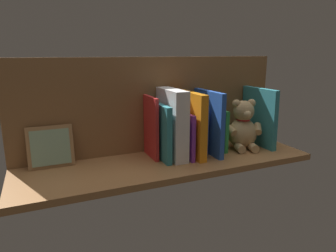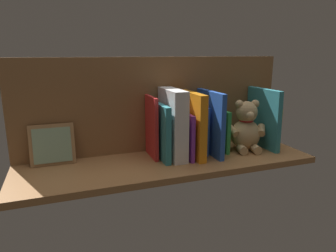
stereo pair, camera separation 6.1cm
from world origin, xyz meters
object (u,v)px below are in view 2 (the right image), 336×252
Objects in this scene: dictionary_thick_white at (173,124)px; book_0 at (266,126)px; picture_frame_leaning at (52,145)px; teddy_bear at (246,128)px.

book_0 is at bearing -178.37° from dictionary_thick_white.
book_0 is 1.10× the size of picture_frame_leaning.
dictionary_thick_white reaches higher than book_0.
picture_frame_leaning is at bearing 8.01° from teddy_bear.
teddy_bear is at bearing 14.48° from book_0.
teddy_bear is 0.79× the size of dictionary_thick_white.
dictionary_thick_white is 41.88cm from picture_frame_leaning.
dictionary_thick_white is at bearing 170.60° from picture_frame_leaning.
book_0 is 0.65× the size of dictionary_thick_white.
teddy_bear is at bearing 173.07° from picture_frame_leaning.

